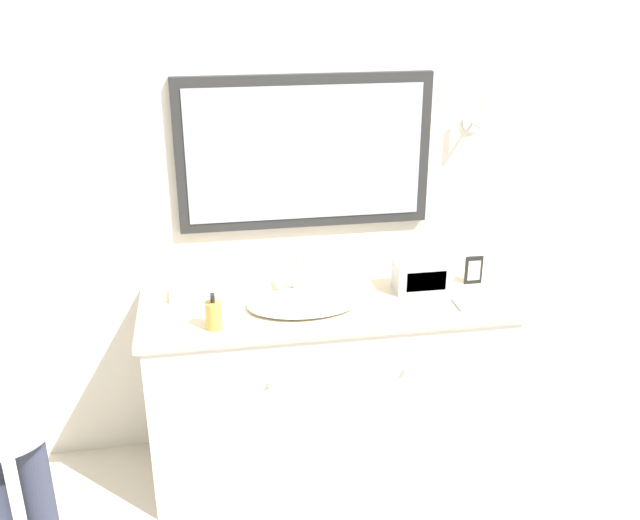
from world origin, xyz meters
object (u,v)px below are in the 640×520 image
at_px(picture_frame, 474,270).
at_px(soap_bottle, 214,315).
at_px(sink_basin, 303,302).
at_px(appliance_box, 422,276).

bearing_deg(picture_frame, soap_bottle, -168.44).
bearing_deg(picture_frame, sink_basin, -172.94).
bearing_deg(soap_bottle, sink_basin, 20.50).
bearing_deg(appliance_box, sink_basin, -172.23).
distance_m(sink_basin, soap_bottle, 0.41).
relative_size(soap_bottle, appliance_box, 0.63).
bearing_deg(sink_basin, picture_frame, 7.06).
distance_m(soap_bottle, picture_frame, 1.22).
relative_size(appliance_box, picture_frame, 1.88).
height_order(soap_bottle, picture_frame, soap_bottle).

